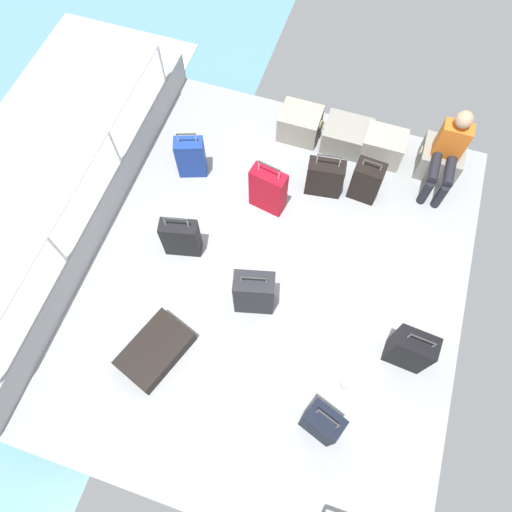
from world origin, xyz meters
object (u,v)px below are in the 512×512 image
at_px(cargo_crate_0, 300,124).
at_px(suitcase_4, 366,181).
at_px(suitcase_3, 410,350).
at_px(suitcase_6, 191,157).
at_px(suitcase_7, 268,190).
at_px(suitcase_8, 254,293).
at_px(cargo_crate_1, 347,136).
at_px(cargo_crate_3, 440,159).
at_px(suitcase_0, 322,423).
at_px(suitcase_2, 181,238).
at_px(suitcase_5, 325,178).
at_px(passenger_seated, 449,152).
at_px(cargo_crate_2, 383,147).
at_px(suitcase_1, 155,351).
at_px(paper_cup, 344,384).

xyz_separation_m(cargo_crate_0, suitcase_4, (1.03, -0.68, 0.08)).
relative_size(suitcase_3, suitcase_6, 1.00).
xyz_separation_m(suitcase_7, suitcase_8, (0.25, -1.30, 0.00)).
bearing_deg(cargo_crate_1, suitcase_8, -100.10).
distance_m(suitcase_3, suitcase_8, 1.73).
xyz_separation_m(cargo_crate_3, suitcase_0, (-0.62, -3.58, 0.11)).
bearing_deg(suitcase_7, suitcase_4, 25.86).
bearing_deg(suitcase_7, cargo_crate_1, 60.14).
bearing_deg(suitcase_2, suitcase_5, 44.41).
xyz_separation_m(suitcase_0, suitcase_8, (-1.05, 1.06, 0.03)).
height_order(passenger_seated, suitcase_0, passenger_seated).
distance_m(cargo_crate_2, suitcase_7, 1.69).
relative_size(suitcase_6, suitcase_7, 0.90).
bearing_deg(cargo_crate_0, cargo_crate_3, 0.16).
relative_size(suitcase_1, suitcase_8, 1.15).
height_order(cargo_crate_3, passenger_seated, passenger_seated).
height_order(suitcase_5, suitcase_7, suitcase_7).
bearing_deg(cargo_crate_2, cargo_crate_0, 178.68).
xyz_separation_m(suitcase_5, suitcase_7, (-0.60, -0.43, 0.07)).
xyz_separation_m(suitcase_4, paper_cup, (0.35, -2.41, -0.24)).
xyz_separation_m(cargo_crate_2, suitcase_7, (-1.19, -1.18, 0.13)).
bearing_deg(suitcase_8, cargo_crate_1, 79.90).
distance_m(cargo_crate_2, suitcase_3, 2.69).
distance_m(suitcase_5, suitcase_6, 1.70).
bearing_deg(suitcase_6, cargo_crate_3, 18.89).
relative_size(cargo_crate_1, suitcase_5, 0.88).
bearing_deg(cargo_crate_3, suitcase_0, -99.91).
bearing_deg(paper_cup, suitcase_4, 98.30).
distance_m(cargo_crate_0, suitcase_7, 1.22).
bearing_deg(suitcase_3, cargo_crate_1, 116.04).
distance_m(suitcase_3, suitcase_5, 2.29).
xyz_separation_m(cargo_crate_1, suitcase_3, (1.28, -2.61, 0.15)).
distance_m(suitcase_2, paper_cup, 2.44).
distance_m(suitcase_0, suitcase_3, 1.19).
bearing_deg(suitcase_7, suitcase_0, -61.19).
relative_size(cargo_crate_3, suitcase_0, 0.69).
bearing_deg(suitcase_5, suitcase_2, -135.59).
bearing_deg(suitcase_6, suitcase_5, 8.42).
distance_m(suitcase_2, suitcase_8, 1.10).
bearing_deg(passenger_seated, suitcase_2, -144.31).
xyz_separation_m(suitcase_1, suitcase_8, (0.83, 0.88, 0.24)).
bearing_deg(suitcase_7, suitcase_3, -35.01).
bearing_deg(suitcase_4, paper_cup, -81.70).
bearing_deg(suitcase_7, suitcase_5, 35.95).
height_order(passenger_seated, suitcase_5, passenger_seated).
xyz_separation_m(passenger_seated, suitcase_4, (-0.83, -0.50, -0.29)).
relative_size(suitcase_1, suitcase_3, 1.19).
bearing_deg(passenger_seated, suitcase_1, -127.96).
height_order(cargo_crate_0, suitcase_0, suitcase_0).
distance_m(cargo_crate_0, suitcase_4, 1.24).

